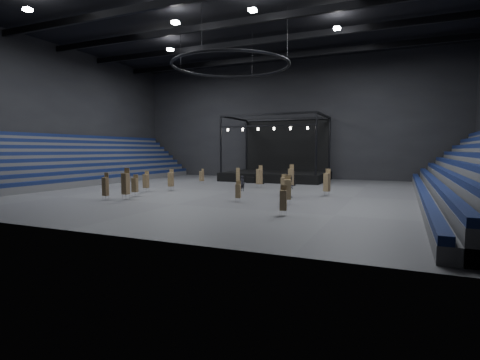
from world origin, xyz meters
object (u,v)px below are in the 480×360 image
at_px(flight_case_right, 291,182).
at_px(chair_stack_4, 135,185).
at_px(chair_stack_5, 238,191).
at_px(man_center, 242,183).
at_px(chair_stack_10, 284,184).
at_px(crew_member, 290,187).
at_px(chair_stack_9, 171,179).
at_px(chair_stack_7, 202,176).
at_px(flight_case_left, 251,180).
at_px(chair_stack_3, 283,200).
at_px(chair_stack_0, 146,181).
at_px(chair_stack_2, 327,182).
at_px(chair_stack_6, 105,186).
at_px(chair_stack_11, 291,177).
at_px(chair_stack_1, 288,189).
at_px(stage, 278,170).
at_px(flight_case_mid, 260,181).
at_px(chair_stack_13, 238,178).
at_px(chair_stack_12, 259,176).
at_px(chair_stack_8, 126,183).

xyz_separation_m(flight_case_right, chair_stack_4, (-10.46, -16.24, 0.71)).
distance_m(chair_stack_5, man_center, 8.40).
distance_m(chair_stack_10, crew_member, 1.61).
bearing_deg(man_center, chair_stack_9, 29.21).
distance_m(flight_case_right, chair_stack_7, 11.37).
relative_size(flight_case_right, chair_stack_7, 0.59).
relative_size(flight_case_left, crew_member, 0.59).
bearing_deg(chair_stack_3, chair_stack_0, 143.48).
distance_m(chair_stack_2, chair_stack_6, 20.20).
relative_size(chair_stack_2, chair_stack_11, 0.94).
distance_m(flight_case_left, chair_stack_6, 21.30).
height_order(chair_stack_3, chair_stack_6, chair_stack_6).
relative_size(chair_stack_1, chair_stack_6, 1.01).
height_order(stage, flight_case_mid, stage).
xyz_separation_m(chair_stack_4, crew_member, (13.66, 4.78, -0.11)).
height_order(stage, chair_stack_13, stage).
xyz_separation_m(chair_stack_4, chair_stack_7, (-0.63, 13.83, -0.06)).
height_order(flight_case_left, chair_stack_4, chair_stack_4).
relative_size(chair_stack_2, chair_stack_12, 0.99).
relative_size(chair_stack_11, chair_stack_12, 1.06).
height_order(stage, chair_stack_6, stage).
height_order(chair_stack_1, chair_stack_2, chair_stack_2).
xyz_separation_m(chair_stack_1, chair_stack_7, (-15.32, 13.41, -0.22)).
bearing_deg(chair_stack_0, chair_stack_13, 40.72).
xyz_separation_m(chair_stack_7, man_center, (8.07, -5.65, -0.22)).
bearing_deg(flight_case_right, flight_case_mid, 171.80).
relative_size(flight_case_left, chair_stack_0, 0.54).
xyz_separation_m(chair_stack_3, chair_stack_9, (-15.81, 10.40, 0.13)).
height_order(chair_stack_0, chair_stack_7, chair_stack_0).
relative_size(chair_stack_0, chair_stack_11, 0.79).
relative_size(chair_stack_1, chair_stack_3, 1.18).
height_order(chair_stack_1, chair_stack_8, chair_stack_8).
distance_m(chair_stack_10, chair_stack_11, 6.20).
bearing_deg(chair_stack_4, chair_stack_3, -25.93).
height_order(stage, chair_stack_12, stage).
bearing_deg(chair_stack_0, chair_stack_11, 28.65).
height_order(flight_case_left, flight_case_right, flight_case_left).
bearing_deg(chair_stack_3, flight_case_mid, 102.60).
xyz_separation_m(chair_stack_3, chair_stack_8, (-15.17, 2.45, 0.35)).
distance_m(chair_stack_1, chair_stack_3, 5.05).
bearing_deg(chair_stack_2, chair_stack_0, -149.54).
xyz_separation_m(flight_case_left, chair_stack_4, (-4.60, -17.60, 0.71)).
height_order(chair_stack_1, chair_stack_6, chair_stack_1).
bearing_deg(chair_stack_5, chair_stack_7, 115.98).
bearing_deg(stage, chair_stack_2, -58.18).
distance_m(chair_stack_0, chair_stack_6, 6.55).
bearing_deg(chair_stack_8, chair_stack_10, 33.52).
bearing_deg(chair_stack_4, chair_stack_12, 46.46).
bearing_deg(man_center, chair_stack_10, 169.69).
height_order(stage, flight_case_right, stage).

